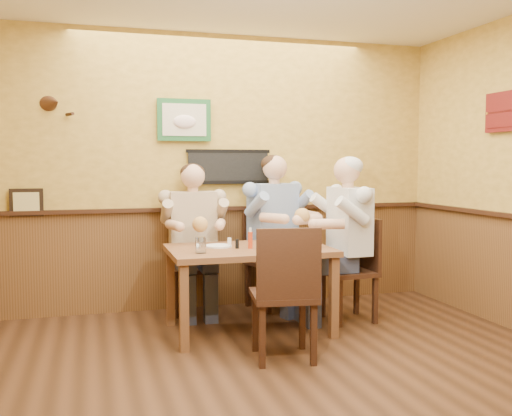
{
  "coord_description": "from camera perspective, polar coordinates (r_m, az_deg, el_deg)",
  "views": [
    {
      "loc": [
        -1.13,
        -3.27,
        1.49
      ],
      "look_at": [
        0.26,
        1.45,
        1.1
      ],
      "focal_mm": 40.0,
      "sensor_mm": 36.0,
      "label": 1
    }
  ],
  "objects": [
    {
      "name": "diner_tan_shirt",
      "position": [
        5.69,
        -6.32,
        -3.83
      ],
      "size": [
        0.63,
        0.63,
        1.33
      ],
      "primitive_type": null,
      "rotation": [
        0.0,
        0.0,
        -0.03
      ],
      "color": "#CCB28C",
      "rests_on": "ground"
    },
    {
      "name": "chair_back_right",
      "position": [
        5.88,
        1.7,
        -5.23
      ],
      "size": [
        0.57,
        0.57,
        0.99
      ],
      "primitive_type": null,
      "rotation": [
        0.0,
        0.0,
        0.31
      ],
      "color": "#361E11",
      "rests_on": "ground"
    },
    {
      "name": "plate_far_left",
      "position": [
        5.06,
        -3.78,
        -3.8
      ],
      "size": [
        0.28,
        0.28,
        0.02
      ],
      "primitive_type": "cylinder",
      "rotation": [
        0.0,
        0.0,
        -0.21
      ],
      "color": "silver",
      "rests_on": "dining_table"
    },
    {
      "name": "chair_near_side",
      "position": [
        4.38,
        2.75,
        -8.39
      ],
      "size": [
        0.54,
        0.54,
        1.02
      ],
      "primitive_type": null,
      "rotation": [
        0.0,
        0.0,
        3.0
      ],
      "color": "#361E11",
      "rests_on": "ground"
    },
    {
      "name": "diner_blue_polo",
      "position": [
        5.85,
        1.7,
        -3.19
      ],
      "size": [
        0.82,
        0.82,
        1.41
      ],
      "primitive_type": null,
      "rotation": [
        0.0,
        0.0,
        0.31
      ],
      "color": "#7C92BA",
      "rests_on": "ground"
    },
    {
      "name": "water_glass_left",
      "position": [
        4.71,
        -5.55,
        -3.7
      ],
      "size": [
        0.12,
        0.12,
        0.13
      ],
      "primitive_type": "cylinder",
      "rotation": [
        0.0,
        0.0,
        -0.37
      ],
      "color": "silver",
      "rests_on": "dining_table"
    },
    {
      "name": "plate_far_right",
      "position": [
        5.29,
        3.57,
        -3.44
      ],
      "size": [
        0.24,
        0.24,
        0.01
      ],
      "primitive_type": "cylinder",
      "rotation": [
        0.0,
        0.0,
        -0.12
      ],
      "color": "white",
      "rests_on": "dining_table"
    },
    {
      "name": "salt_shaker",
      "position": [
        5.01,
        -2.68,
        -3.48
      ],
      "size": [
        0.04,
        0.04,
        0.08
      ],
      "primitive_type": "cylinder",
      "rotation": [
        0.0,
        0.0,
        0.23
      ],
      "color": "white",
      "rests_on": "dining_table"
    },
    {
      "name": "water_glass_mid",
      "position": [
        4.7,
        0.75,
        -3.83
      ],
      "size": [
        0.08,
        0.08,
        0.11
      ],
      "primitive_type": "cylinder",
      "rotation": [
        0.0,
        0.0,
        -0.03
      ],
      "color": "white",
      "rests_on": "dining_table"
    },
    {
      "name": "cola_tumbler",
      "position": [
        4.99,
        3.91,
        -3.44
      ],
      "size": [
        0.1,
        0.1,
        0.1
      ],
      "primitive_type": "cylinder",
      "rotation": [
        0.0,
        0.0,
        0.35
      ],
      "color": "black",
      "rests_on": "dining_table"
    },
    {
      "name": "chair_back_left",
      "position": [
        5.72,
        -6.31,
        -5.8
      ],
      "size": [
        0.44,
        0.44,
        0.93
      ],
      "primitive_type": null,
      "rotation": [
        0.0,
        0.0,
        -0.03
      ],
      "color": "#361E11",
      "rests_on": "ground"
    },
    {
      "name": "chair_right_end",
      "position": [
        5.47,
        9.26,
        -6.09
      ],
      "size": [
        0.46,
        0.46,
        0.97
      ],
      "primitive_type": null,
      "rotation": [
        0.0,
        0.0,
        -1.54
      ],
      "color": "#361E11",
      "rests_on": "ground"
    },
    {
      "name": "pepper_shaker",
      "position": [
        4.95,
        -1.9,
        -3.61
      ],
      "size": [
        0.04,
        0.04,
        0.08
      ],
      "primitive_type": "cylinder",
      "rotation": [
        0.0,
        0.0,
        -0.35
      ],
      "color": "black",
      "rests_on": "dining_table"
    },
    {
      "name": "dining_table",
      "position": [
        5.02,
        -0.71,
        -5.0
      ],
      "size": [
        1.4,
        0.9,
        0.75
      ],
      "color": "brown",
      "rests_on": "ground"
    },
    {
      "name": "hot_sauce_bottle",
      "position": [
        4.94,
        -0.58,
        -3.13
      ],
      "size": [
        0.04,
        0.04,
        0.16
      ],
      "primitive_type": "cylinder",
      "rotation": [
        0.0,
        0.0,
        -0.06
      ],
      "color": "#BE3714",
      "rests_on": "dining_table"
    },
    {
      "name": "diner_white_elder",
      "position": [
        5.44,
        9.29,
        -3.94
      ],
      "size": [
        0.66,
        0.66,
        1.39
      ],
      "primitive_type": null,
      "rotation": [
        0.0,
        0.0,
        -1.54
      ],
      "color": "silver",
      "rests_on": "ground"
    },
    {
      "name": "room",
      "position": [
        3.67,
        3.81,
        7.59
      ],
      "size": [
        5.02,
        5.03,
        2.81
      ],
      "color": "black",
      "rests_on": "ground"
    }
  ]
}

